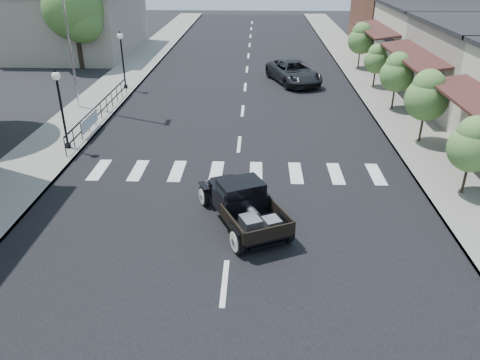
{
  "coord_description": "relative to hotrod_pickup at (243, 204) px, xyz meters",
  "views": [
    {
      "loc": [
        0.8,
        -13.05,
        8.1
      ],
      "look_at": [
        0.25,
        1.3,
        1.0
      ],
      "focal_mm": 35.0,
      "sensor_mm": 36.0,
      "label": 1
    }
  ],
  "objects": [
    {
      "name": "small_tree_a",
      "position": [
        7.9,
        2.19,
        0.81
      ],
      "size": [
        1.67,
        1.67,
        2.79
      ],
      "primitive_type": null,
      "color": "#4B7636",
      "rests_on": "sidewalk_right"
    },
    {
      "name": "hotrod_pickup",
      "position": [
        0.0,
        0.0,
        0.0
      ],
      "size": [
        3.58,
        4.68,
        1.47
      ],
      "primitive_type": null,
      "rotation": [
        0.0,
        0.0,
        0.43
      ],
      "color": "black",
      "rests_on": "ground"
    },
    {
      "name": "small_tree_c",
      "position": [
        7.9,
        12.25,
        0.9
      ],
      "size": [
        1.79,
        1.79,
        2.98
      ],
      "primitive_type": null,
      "color": "#4B7636",
      "rests_on": "sidewalk_right"
    },
    {
      "name": "small_tree_d",
      "position": [
        7.9,
        16.97,
        0.71
      ],
      "size": [
        1.55,
        1.55,
        2.58
      ],
      "primitive_type": null,
      "color": "#4B7636",
      "rests_on": "sidewalk_right"
    },
    {
      "name": "lamp_post_c",
      "position": [
        -8.0,
        15.89,
        1.18
      ],
      "size": [
        0.36,
        0.36,
        3.52
      ],
      "primitive_type": null,
      "color": "black",
      "rests_on": "sidewalk_left"
    },
    {
      "name": "railing",
      "position": [
        -7.7,
        9.89,
        -0.09
      ],
      "size": [
        0.08,
        10.0,
        1.0
      ],
      "primitive_type": null,
      "color": "black",
      "rests_on": "sidewalk_left"
    },
    {
      "name": "far_building_right",
      "position": [
        15.1,
        31.89,
        2.76
      ],
      "size": [
        11.0,
        10.0,
        7.0
      ],
      "primitive_type": "cube",
      "color": "brown",
      "rests_on": "ground"
    },
    {
      "name": "small_tree_e",
      "position": [
        7.9,
        22.2,
        0.99
      ],
      "size": [
        1.88,
        1.88,
        3.14
      ],
      "primitive_type": null,
      "color": "#4B7636",
      "rests_on": "sidewalk_right"
    },
    {
      "name": "banner",
      "position": [
        -7.62,
        7.89,
        -0.29
      ],
      "size": [
        0.04,
        2.2,
        0.6
      ],
      "primitive_type": null,
      "color": "silver",
      "rests_on": "sidewalk_left"
    },
    {
      "name": "low_building_left",
      "position": [
        -15.4,
        27.89,
        1.76
      ],
      "size": [
        10.0,
        12.0,
        5.0
      ],
      "primitive_type": "cube",
      "color": "#A89E8D",
      "rests_on": "ground"
    },
    {
      "name": "big_tree_far",
      "position": [
        -12.9,
        21.89,
        2.5
      ],
      "size": [
        4.41,
        4.41,
        6.48
      ],
      "primitive_type": null,
      "color": "#446B2E",
      "rests_on": "ground"
    },
    {
      "name": "second_car",
      "position": [
        2.8,
        18.1,
        -0.01
      ],
      "size": [
        3.97,
        5.72,
        1.45
      ],
      "primitive_type": "imported",
      "rotation": [
        0.0,
        0.0,
        0.33
      ],
      "color": "black",
      "rests_on": "ground"
    },
    {
      "name": "ground",
      "position": [
        -0.4,
        -0.11,
        -0.74
      ],
      "size": [
        120.0,
        120.0,
        0.0
      ],
      "primitive_type": "plane",
      "color": "black",
      "rests_on": "ground"
    },
    {
      "name": "storefront_far",
      "position": [
        14.6,
        21.89,
        1.51
      ],
      "size": [
        10.0,
        9.0,
        4.5
      ],
      "primitive_type": "cube",
      "color": "beige",
      "rests_on": "ground"
    },
    {
      "name": "sidewalk_right",
      "position": [
        8.1,
        14.89,
        -0.66
      ],
      "size": [
        3.0,
        80.0,
        0.15
      ],
      "primitive_type": "cube",
      "color": "gray",
      "rests_on": "ground"
    },
    {
      "name": "lamp_post_b",
      "position": [
        -8.0,
        5.89,
        1.18
      ],
      "size": [
        0.36,
        0.36,
        3.52
      ],
      "primitive_type": null,
      "color": "black",
      "rests_on": "sidewalk_left"
    },
    {
      "name": "small_tree_b",
      "position": [
        7.9,
        7.27,
        1.01
      ],
      "size": [
        1.92,
        1.92,
        3.2
      ],
      "primitive_type": null,
      "color": "#4B7636",
      "rests_on": "sidewalk_right"
    },
    {
      "name": "road",
      "position": [
        -0.4,
        14.89,
        -0.73
      ],
      "size": [
        14.0,
        80.0,
        0.02
      ],
      "primitive_type": "cube",
      "color": "black",
      "rests_on": "ground"
    },
    {
      "name": "road_markings",
      "position": [
        -0.4,
        9.89,
        -0.74
      ],
      "size": [
        12.0,
        60.0,
        0.06
      ],
      "primitive_type": null,
      "color": "silver",
      "rests_on": "ground"
    },
    {
      "name": "sidewalk_left",
      "position": [
        -8.9,
        14.89,
        -0.66
      ],
      "size": [
        3.0,
        80.0,
        0.15
      ],
      "primitive_type": "cube",
      "color": "gray",
      "rests_on": "ground"
    }
  ]
}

